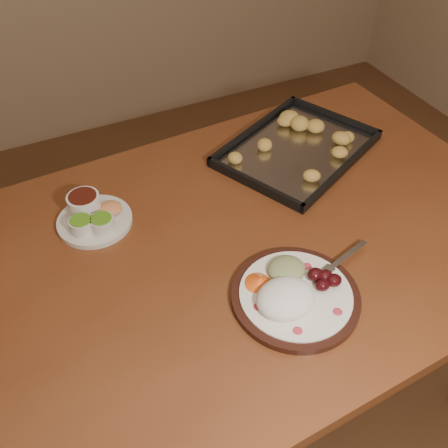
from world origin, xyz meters
TOP-DOWN VIEW (x-y plane):
  - dining_table at (0.07, 0.22)m, footprint 1.55×0.98m
  - dinner_plate at (0.13, 0.02)m, footprint 0.35×0.26m
  - condiment_saucer at (-0.18, 0.42)m, footprint 0.18×0.18m
  - baking_tray at (0.41, 0.46)m, footprint 0.51×0.46m

SIDE VIEW (x-z plane):
  - dining_table at x=0.07m, z-range 0.28..1.03m
  - baking_tray at x=0.41m, z-range 0.74..0.78m
  - dinner_plate at x=0.13m, z-range 0.74..0.80m
  - condiment_saucer at x=-0.18m, z-range 0.74..0.80m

